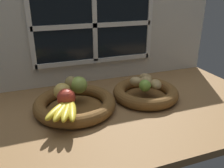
{
  "coord_description": "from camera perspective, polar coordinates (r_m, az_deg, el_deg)",
  "views": [
    {
      "loc": [
        -34.16,
        -92.17,
        49.81
      ],
      "look_at": [
        -1.07,
        -1.56,
        9.61
      ],
      "focal_mm": 37.76,
      "sensor_mm": 36.0,
      "label": 1
    }
  ],
  "objects": [
    {
      "name": "apple_golden_left",
      "position": [
        1.0,
        -11.98,
        -1.78
      ],
      "size": [
        7.15,
        7.15,
        7.15
      ],
      "primitive_type": "sphere",
      "color": "#DBB756",
      "rests_on": "fruit_bowl_left"
    },
    {
      "name": "potato_oblong",
      "position": [
        1.13,
        5.88,
        0.6
      ],
      "size": [
        7.79,
        7.66,
        4.47
      ],
      "primitive_type": "ellipsoid",
      "rotation": [
        0.0,
        0.0,
        2.4
      ],
      "color": "tan",
      "rests_on": "fruit_bowl_right"
    },
    {
      "name": "chili_pepper",
      "position": [
        1.11,
        9.9,
        -0.62
      ],
      "size": [
        11.21,
        3.26,
        1.8
      ],
      "primitive_type": "cone",
      "rotation": [
        0.0,
        1.57,
        -0.13
      ],
      "color": "red",
      "rests_on": "fruit_bowl_right"
    },
    {
      "name": "potato_back",
      "position": [
        1.16,
        8.11,
        1.35
      ],
      "size": [
        8.24,
        8.43,
        4.92
      ],
      "primitive_type": "ellipsoid",
      "rotation": [
        0.0,
        0.0,
        5.42
      ],
      "color": "#A38451",
      "rests_on": "fruit_bowl_right"
    },
    {
      "name": "lime_near",
      "position": [
        1.07,
        7.99,
        -0.39
      ],
      "size": [
        5.44,
        5.44,
        5.44
      ],
      "primitive_type": "sphere",
      "color": "#7AAD3D",
      "rests_on": "fruit_bowl_right"
    },
    {
      "name": "apple_red_front",
      "position": [
        0.94,
        -11.01,
        -3.26
      ],
      "size": [
        7.27,
        7.27,
        7.27
      ],
      "primitive_type": "sphere",
      "color": "#B73828",
      "rests_on": "fruit_bowl_left"
    },
    {
      "name": "potato_small",
      "position": [
        1.11,
        10.56,
        -0.08
      ],
      "size": [
        7.07,
        8.59,
        4.42
      ],
      "primitive_type": "ellipsoid",
      "rotation": [
        0.0,
        0.0,
        4.4
      ],
      "color": "tan",
      "rests_on": "fruit_bowl_right"
    },
    {
      "name": "potato_large",
      "position": [
        1.12,
        8.26,
        0.47
      ],
      "size": [
        6.76,
        7.59,
        5.1
      ],
      "primitive_type": "ellipsoid",
      "rotation": [
        0.0,
        0.0,
        1.43
      ],
      "color": "tan",
      "rests_on": "fruit_bowl_right"
    },
    {
      "name": "back_wall",
      "position": [
        1.29,
        -4.46,
        12.73
      ],
      "size": [
        140.0,
        4.6,
        55.0
      ],
      "color": "silver",
      "rests_on": "ground_plane"
    },
    {
      "name": "fruit_bowl_right",
      "position": [
        1.14,
        8.1,
        -2.11
      ],
      "size": [
        31.09,
        31.09,
        5.61
      ],
      "color": "brown",
      "rests_on": "ground_plane"
    },
    {
      "name": "apple_green_back",
      "position": [
        1.05,
        -8.05,
        -0.23
      ],
      "size": [
        7.62,
        7.62,
        7.62
      ],
      "primitive_type": "sphere",
      "color": "#99B74C",
      "rests_on": "fruit_bowl_left"
    },
    {
      "name": "pear_brown",
      "position": [
        1.06,
        -9.9,
        -0.11
      ],
      "size": [
        8.1,
        8.13,
        7.69
      ],
      "primitive_type": "ellipsoid",
      "rotation": [
        0.0,
        0.0,
        0.59
      ],
      "color": "olive",
      "rests_on": "fruit_bowl_left"
    },
    {
      "name": "fruit_bowl_left",
      "position": [
        1.03,
        -8.95,
        -4.83
      ],
      "size": [
        35.38,
        35.38,
        5.61
      ],
      "color": "brown",
      "rests_on": "ground_plane"
    },
    {
      "name": "ground_plane",
      "position": [
        1.11,
        0.25,
        -4.94
      ],
      "size": [
        140.0,
        90.0,
        3.0
      ],
      "primitive_type": "cube",
      "color": "olive"
    },
    {
      "name": "banana_bunch_front",
      "position": [
        0.9,
        -11.17,
        -5.99
      ],
      "size": [
        14.33,
        18.74,
        3.37
      ],
      "color": "gold",
      "rests_on": "fruit_bowl_left"
    }
  ]
}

